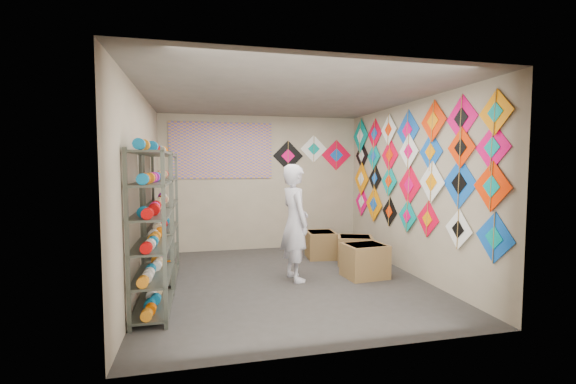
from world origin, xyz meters
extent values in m
plane|color=#302D2A|center=(0.00, 0.00, 0.00)|extent=(4.50, 4.50, 0.00)
plane|color=tan|center=(0.00, 2.25, 1.35)|extent=(4.00, 0.00, 4.00)
plane|color=tan|center=(0.00, -2.25, 1.35)|extent=(4.00, 0.00, 4.00)
plane|color=tan|center=(-2.00, 0.00, 1.35)|extent=(0.00, 4.50, 4.50)
plane|color=tan|center=(2.00, 0.00, 1.35)|extent=(0.00, 4.50, 4.50)
plane|color=slate|center=(0.00, 0.00, 2.70)|extent=(4.50, 4.50, 0.00)
cube|color=#4C5147|center=(-1.78, -0.85, 0.95)|extent=(0.40, 1.10, 1.90)
cube|color=#4C5147|center=(-1.78, 0.45, 0.95)|extent=(0.40, 1.10, 1.90)
cylinder|color=#FD218F|center=(-1.78, -1.33, 1.04)|extent=(0.12, 0.10, 0.12)
cylinder|color=#FF6500|center=(-1.78, -1.14, 1.04)|extent=(0.12, 0.10, 0.12)
cylinder|color=orange|center=(-1.78, -0.95, 1.04)|extent=(0.12, 0.10, 0.12)
cylinder|color=white|center=(-1.78, -0.75, 1.04)|extent=(0.12, 0.10, 0.12)
cylinder|color=#C50707|center=(-1.78, -0.56, 1.04)|extent=(0.12, 0.10, 0.12)
cylinder|color=purple|center=(-1.78, -0.37, 1.04)|extent=(0.12, 0.10, 0.12)
cylinder|color=#E4C088|center=(-1.78, -0.03, 1.04)|extent=(0.12, 0.10, 0.12)
cylinder|color=#0E6EA3|center=(-1.78, 0.16, 1.04)|extent=(0.12, 0.10, 0.12)
cylinder|color=#FD218F|center=(-1.78, 0.35, 1.04)|extent=(0.12, 0.10, 0.12)
cylinder|color=#FF6500|center=(-1.78, 0.55, 1.04)|extent=(0.12, 0.10, 0.12)
cylinder|color=orange|center=(-1.78, 0.74, 1.04)|extent=(0.12, 0.10, 0.12)
cylinder|color=white|center=(-1.78, 0.93, 1.04)|extent=(0.12, 0.10, 0.12)
cube|color=blue|center=(1.99, -1.85, 0.90)|extent=(0.01, 0.60, 0.60)
cube|color=white|center=(1.97, -1.25, 0.90)|extent=(0.02, 0.52, 0.52)
cube|color=red|center=(1.99, -0.55, 0.94)|extent=(0.03, 0.54, 0.54)
cube|color=#02918A|center=(1.97, -0.02, 0.91)|extent=(0.02, 0.52, 0.52)
cube|color=black|center=(1.99, 0.60, 0.91)|extent=(0.03, 0.52, 0.52)
cube|color=#FF8A01|center=(1.97, 1.18, 0.98)|extent=(0.02, 0.67, 0.67)
cube|color=#EA015E|center=(1.99, 1.78, 0.97)|extent=(0.04, 0.61, 0.61)
cube|color=#FF2F00|center=(1.97, -1.80, 1.48)|extent=(0.02, 0.58, 0.58)
cube|color=blue|center=(1.99, -1.22, 1.49)|extent=(0.02, 0.66, 0.66)
cube|color=white|center=(1.97, -0.65, 1.48)|extent=(0.02, 0.60, 0.60)
cube|color=red|center=(1.99, -0.03, 1.40)|extent=(0.03, 0.64, 0.64)
cube|color=#02918A|center=(1.97, 0.61, 1.44)|extent=(0.04, 0.53, 0.53)
cube|color=black|center=(1.99, 1.19, 1.47)|extent=(0.03, 0.52, 0.52)
cube|color=#FF8A01|center=(1.97, 1.77, 1.43)|extent=(0.02, 0.66, 0.66)
cube|color=#EA015E|center=(1.99, -1.77, 1.92)|extent=(0.03, 0.55, 0.55)
cube|color=#FF2F00|center=(1.97, -1.25, 1.94)|extent=(0.02, 0.52, 0.52)
cube|color=blue|center=(1.99, -0.58, 1.91)|extent=(0.02, 0.56, 0.56)
cube|color=white|center=(1.97, -0.01, 1.93)|extent=(0.01, 0.56, 0.56)
cube|color=red|center=(1.99, 0.63, 1.89)|extent=(0.03, 0.58, 0.58)
cube|color=#02918A|center=(1.97, 1.22, 1.88)|extent=(0.03, 0.51, 0.51)
cube|color=black|center=(1.99, 1.80, 1.91)|extent=(0.01, 0.60, 0.60)
cube|color=#FF8A01|center=(1.97, -1.81, 2.30)|extent=(0.03, 0.52, 0.52)
cube|color=#EA015E|center=(1.99, -1.22, 2.31)|extent=(0.02, 0.60, 0.60)
cube|color=#FF2F00|center=(1.97, -0.65, 2.33)|extent=(0.04, 0.59, 0.59)
cube|color=blue|center=(1.99, 0.06, 2.27)|extent=(0.03, 0.66, 0.66)
cube|color=white|center=(1.97, 0.65, 2.33)|extent=(0.02, 0.55, 0.55)
cube|color=red|center=(1.99, 1.23, 2.30)|extent=(0.04, 0.58, 0.58)
cube|color=#02918A|center=(1.97, 1.85, 2.31)|extent=(0.02, 0.70, 0.70)
cube|color=black|center=(0.55, 2.24, 1.90)|extent=(0.64, 0.02, 0.64)
cube|color=white|center=(1.10, 2.24, 2.05)|extent=(0.57, 0.02, 0.57)
cube|color=red|center=(1.60, 2.24, 1.92)|extent=(0.65, 0.02, 0.65)
cube|color=#564DA7|center=(-0.80, 2.23, 2.00)|extent=(2.00, 0.01, 1.10)
imported|color=silver|center=(0.14, 0.02, 0.87)|extent=(0.76, 0.61, 1.73)
cube|color=brown|center=(1.21, -0.11, 0.26)|extent=(0.66, 0.57, 0.51)
cube|color=brown|center=(1.38, 0.67, 0.24)|extent=(0.72, 0.65, 0.48)
cube|color=brown|center=(0.94, 1.23, 0.24)|extent=(0.56, 0.60, 0.49)
camera|label=1|loc=(-1.24, -5.49, 1.73)|focal=24.00mm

